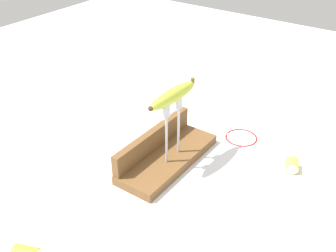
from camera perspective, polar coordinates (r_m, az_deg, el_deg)
The scene contains 8 objects.
ground_plane at distance 1.21m, azimuth 0.00°, elevation -5.14°, with size 3.00×3.00×0.00m, color silver.
wooden_board at distance 1.20m, azimuth 0.00°, elevation -4.61°, with size 0.35×0.13×0.03m, color brown.
board_backstop at distance 1.20m, azimuth -2.13°, elevation -1.91°, with size 0.34×0.02×0.07m, color brown.
fork_stand_center at distance 1.13m, azimuth 0.67°, elevation 0.13°, with size 0.09×0.01×0.18m.
banana_raised_center at distance 1.08m, azimuth 0.70°, elevation 4.36°, with size 0.20×0.05×0.04m.
fork_fallen_near at distance 1.44m, azimuth 7.08°, elevation 1.40°, with size 0.15×0.15×0.01m.
banana_chunk_near at distance 1.22m, azimuth 17.15°, elevation -5.34°, with size 0.05×0.05×0.04m.
wire_coil at distance 1.34m, azimuth 10.35°, elevation -1.55°, with size 0.10×0.10×0.01m, color red.
Camera 1 is at (-0.79, -0.56, 0.73)m, focal length 43.05 mm.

